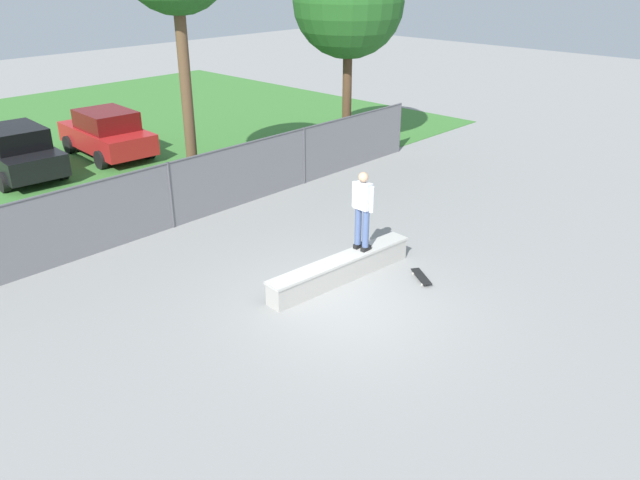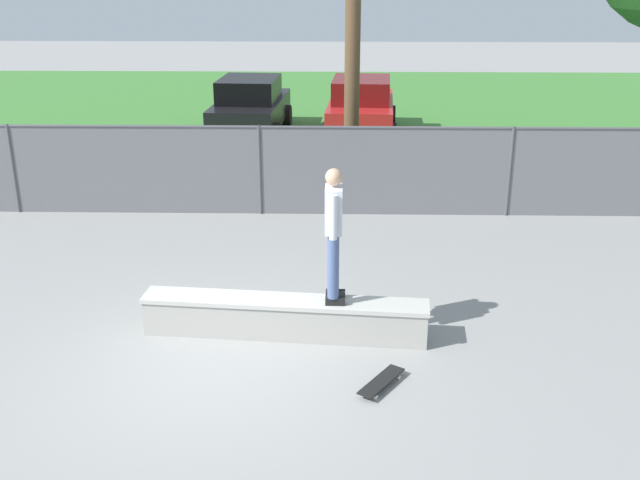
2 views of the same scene
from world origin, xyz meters
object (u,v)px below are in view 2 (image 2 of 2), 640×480
concrete_ledge (285,317)px  skateboarder (334,230)px  skateboard (381,381)px  car_red (361,107)px  car_black (250,106)px

concrete_ledge → skateboarder: size_ratio=2.14×
skateboard → car_red: size_ratio=0.18×
skateboarder → skateboard: size_ratio=2.34×
car_red → car_black: bearing=179.7°
skateboard → car_red: (0.14, 13.71, 0.77)m
car_black → skateboard: bearing=-77.4°
skateboard → skateboarder: bearing=114.9°
concrete_ledge → car_red: (1.38, 12.42, 0.57)m
skateboarder → car_black: bearing=101.2°
car_red → skateboarder: bearing=-93.4°
concrete_ledge → skateboard: concrete_ledge is taller
concrete_ledge → car_black: bearing=98.3°
concrete_ledge → car_black: car_black is taller
concrete_ledge → car_black: 12.58m
car_black → car_red: same height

